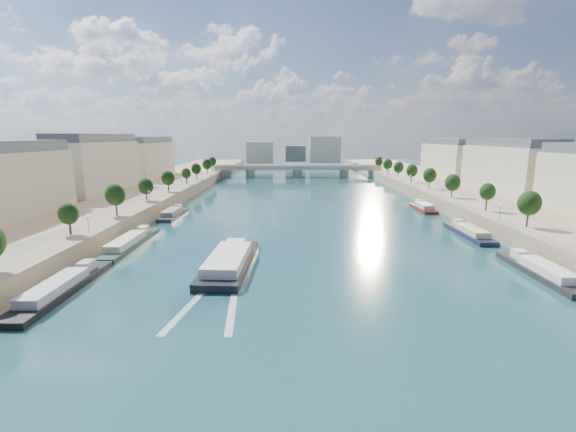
{
  "coord_description": "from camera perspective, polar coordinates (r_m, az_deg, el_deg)",
  "views": [
    {
      "loc": [
        -4.79,
        -18.26,
        27.4
      ],
      "look_at": [
        -5.4,
        89.53,
        5.0
      ],
      "focal_mm": 24.0,
      "sensor_mm": 36.0,
      "label": 1
    }
  ],
  "objects": [
    {
      "name": "ground",
      "position": [
        121.49,
        2.58,
        -1.31
      ],
      "size": [
        700.0,
        700.0,
        0.0
      ],
      "primitive_type": "plane",
      "color": "#0D343B",
      "rests_on": "ground"
    },
    {
      "name": "quay_left",
      "position": [
        138.29,
        -28.76,
        -0.1
      ],
      "size": [
        44.0,
        520.0,
        5.0
      ],
      "primitive_type": "cube",
      "color": "#9E8460",
      "rests_on": "ground"
    },
    {
      "name": "quay_right",
      "position": [
        143.18,
        32.75,
        -0.16
      ],
      "size": [
        44.0,
        520.0,
        5.0
      ],
      "primitive_type": "cube",
      "color": "#9E8460",
      "rests_on": "ground"
    },
    {
      "name": "pave_left",
      "position": [
        131.19,
        -23.14,
        0.98
      ],
      "size": [
        14.0,
        520.0,
        0.1
      ],
      "primitive_type": "cube",
      "color": "gray",
      "rests_on": "quay_left"
    },
    {
      "name": "pave_right",
      "position": [
        135.29,
        27.5,
        0.89
      ],
      "size": [
        14.0,
        520.0,
        0.1
      ],
      "primitive_type": "cube",
      "color": "gray",
      "rests_on": "quay_right"
    },
    {
      "name": "trees_left",
      "position": [
        131.42,
        -22.18,
        3.47
      ],
      "size": [
        4.8,
        268.8,
        8.26
      ],
      "color": "#382B1E",
      "rests_on": "ground"
    },
    {
      "name": "trees_right",
      "position": [
        142.52,
        25.19,
        3.81
      ],
      "size": [
        4.8,
        268.8,
        8.26
      ],
      "color": "#382B1E",
      "rests_on": "ground"
    },
    {
      "name": "lamps_left",
      "position": [
        119.92,
        -23.13,
        1.37
      ],
      "size": [
        0.36,
        200.36,
        4.28
      ],
      "color": "black",
      "rests_on": "ground"
    },
    {
      "name": "lamps_right",
      "position": [
        137.33,
        25.0,
        2.42
      ],
      "size": [
        0.36,
        200.36,
        4.28
      ],
      "color": "black",
      "rests_on": "ground"
    },
    {
      "name": "buildings_left",
      "position": [
        153.37,
        -31.4,
        5.94
      ],
      "size": [
        16.0,
        226.0,
        23.2
      ],
      "color": "#C0B694",
      "rests_on": "ground"
    },
    {
      "name": "buildings_right",
      "position": [
        158.58,
        35.01,
        5.67
      ],
      "size": [
        16.0,
        226.0,
        23.2
      ],
      "color": "#C0B694",
      "rests_on": "ground"
    },
    {
      "name": "skyline",
      "position": [
        338.12,
        1.7,
        9.58
      ],
      "size": [
        79.0,
        42.0,
        22.0
      ],
      "color": "#C0B694",
      "rests_on": "ground"
    },
    {
      "name": "bridge",
      "position": [
        263.57,
        1.38,
        6.88
      ],
      "size": [
        112.0,
        12.0,
        8.15
      ],
      "color": "#C1B79E",
      "rests_on": "ground"
    },
    {
      "name": "tour_barge",
      "position": [
        83.62,
        -8.64,
        -6.67
      ],
      "size": [
        9.77,
        30.42,
        4.09
      ],
      "rotation": [
        0.0,
        0.0,
        -0.04
      ],
      "color": "black",
      "rests_on": "ground"
    },
    {
      "name": "wake",
      "position": [
        68.82,
        -10.76,
        -11.92
      ],
      "size": [
        10.76,
        26.01,
        0.04
      ],
      "color": "silver",
      "rests_on": "ground"
    },
    {
      "name": "moored_barges_left",
      "position": [
        80.09,
        -30.7,
        -9.35
      ],
      "size": [
        5.0,
        156.01,
        3.6
      ],
      "color": "#1B253D",
      "rests_on": "ground"
    },
    {
      "name": "moored_barges_right",
      "position": [
        92.16,
        33.66,
        -7.05
      ],
      "size": [
        5.0,
        156.9,
        3.6
      ],
      "color": "black",
      "rests_on": "ground"
    }
  ]
}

